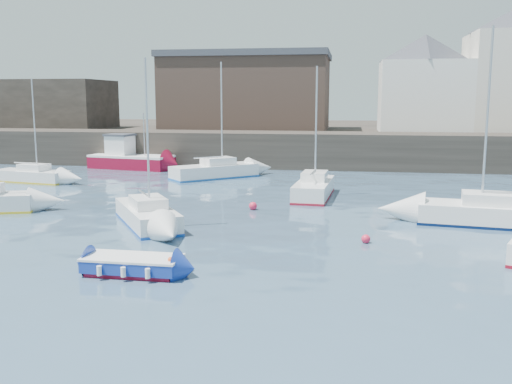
% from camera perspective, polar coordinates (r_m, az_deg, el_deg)
% --- Properties ---
extents(water, '(220.00, 220.00, 0.00)m').
position_cam_1_polar(water, '(16.16, -7.13, -12.14)').
color(water, '#2D4760').
rests_on(water, ground).
extents(quay_wall, '(90.00, 5.00, 3.00)m').
position_cam_1_polar(quay_wall, '(49.79, 4.34, 4.24)').
color(quay_wall, '#28231E').
rests_on(quay_wall, ground).
extents(land_strip, '(90.00, 32.00, 2.80)m').
position_cam_1_polar(land_strip, '(67.69, 5.71, 5.47)').
color(land_strip, '#28231E').
rests_on(land_strip, ground).
extents(bldg_east_d, '(11.14, 11.14, 8.95)m').
position_cam_1_polar(bldg_east_d, '(56.31, 16.44, 10.45)').
color(bldg_east_d, white).
rests_on(bldg_east_d, land_strip).
extents(warehouse, '(16.40, 10.40, 7.60)m').
position_cam_1_polar(warehouse, '(58.33, -0.85, 10.04)').
color(warehouse, '#3D2D26').
rests_on(warehouse, land_strip).
extents(bldg_west, '(14.00, 8.00, 5.00)m').
position_cam_1_polar(bldg_west, '(65.03, -20.67, 8.21)').
color(bldg_west, '#353028').
rests_on(bldg_west, land_strip).
extents(blue_dinghy, '(3.33, 1.78, 0.63)m').
position_cam_1_polar(blue_dinghy, '(19.88, -12.22, -7.08)').
color(blue_dinghy, maroon).
rests_on(blue_dinghy, ground).
extents(fishing_boat, '(7.48, 3.98, 4.71)m').
position_cam_1_polar(fishing_boat, '(49.82, -12.60, 3.36)').
color(fishing_boat, maroon).
rests_on(fishing_boat, ground).
extents(sailboat_b, '(4.85, 6.05, 7.69)m').
position_cam_1_polar(sailboat_b, '(27.34, -10.83, -2.22)').
color(sailboat_b, white).
rests_on(sailboat_b, ground).
extents(sailboat_d, '(7.42, 3.29, 9.14)m').
position_cam_1_polar(sailboat_d, '(29.03, 22.89, -2.02)').
color(sailboat_d, white).
rests_on(sailboat_d, ground).
extents(sailboat_e, '(5.86, 2.80, 7.24)m').
position_cam_1_polar(sailboat_e, '(43.77, -21.52, 1.56)').
color(sailboat_e, white).
rests_on(sailboat_e, ground).
extents(sailboat_f, '(2.30, 6.12, 7.81)m').
position_cam_1_polar(sailboat_f, '(34.66, 5.81, 0.41)').
color(sailboat_f, white).
rests_on(sailboat_f, ground).
extents(sailboat_h, '(6.37, 6.02, 8.56)m').
position_cam_1_polar(sailboat_h, '(42.87, -4.13, 2.15)').
color(sailboat_h, white).
rests_on(sailboat_h, ground).
extents(buoy_mid, '(0.37, 0.37, 0.37)m').
position_cam_1_polar(buoy_mid, '(24.08, 10.91, -5.02)').
color(buoy_mid, '#E72244').
rests_on(buoy_mid, ground).
extents(buoy_far, '(0.44, 0.44, 0.44)m').
position_cam_1_polar(buoy_far, '(30.62, -0.30, -1.77)').
color(buoy_far, '#E72244').
rests_on(buoy_far, ground).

